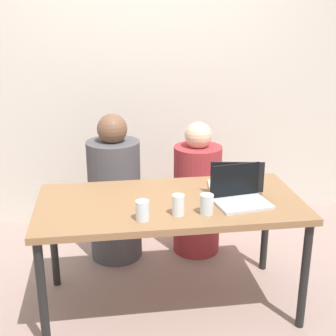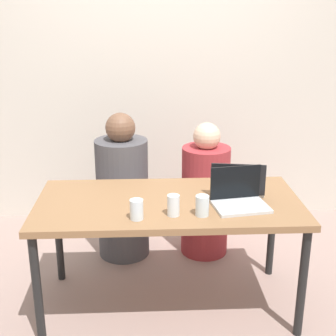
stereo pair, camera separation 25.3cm
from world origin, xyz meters
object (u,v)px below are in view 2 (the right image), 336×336
Objects in this scene: person_on_left at (123,194)px; person_on_right at (205,197)px; water_glass_center at (173,207)px; water_glass_right at (202,207)px; laptop_front_right at (239,198)px; water_glass_left at (137,211)px; laptop_back_right at (237,186)px.

person_on_right is at bearing -166.35° from person_on_left.
water_glass_center is 0.16m from water_glass_right.
person_on_right is 1.00m from water_glass_center.
person_on_left is 1.00m from water_glass_center.
laptop_front_right is (0.09, -0.78, 0.31)m from person_on_right.
person_on_left is 1.10m from laptop_front_right.
water_glass_left is (-0.59, -0.15, 0.00)m from laptop_front_right.
person_on_right is at bearing 87.69° from laptop_front_right.
person_on_right reaches higher than water_glass_center.
person_on_right reaches higher than water_glass_left.
water_glass_center is at bearing 123.71° from person_on_left.
laptop_front_right is 2.99× the size of water_glass_left.
laptop_back_right is 3.00× the size of water_glass_center.
laptop_front_right is at bearing 91.57° from laptop_back_right.
person_on_left is 0.63m from person_on_right.
water_glass_center is (-0.30, -0.90, 0.32)m from person_on_right.
water_glass_right is at bearing 61.10° from laptop_back_right.
laptop_back_right is 0.71m from water_glass_left.
water_glass_center reaches higher than water_glass_right.
laptop_front_right is at bearing 14.68° from water_glass_left.
person_on_right is at bearing 62.03° from water_glass_left.
laptop_back_right is at bearing 104.30° from person_on_right.
laptop_front_right is 0.61m from water_glass_left.
water_glass_center is at bearing 10.76° from water_glass_left.
person_on_left is 9.60× the size of water_glass_right.
laptop_front_right is at bearing 16.67° from water_glass_center.
person_on_left reaches higher than water_glass_right.
person_on_right reaches higher than water_glass_right.
water_glass_center is at bearing -172.37° from laptop_front_right.
laptop_back_right is at bearing 51.63° from water_glass_right.
person_on_left is 3.30× the size of laptop_front_right.
person_on_right is (0.63, 0.00, -0.04)m from person_on_left.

